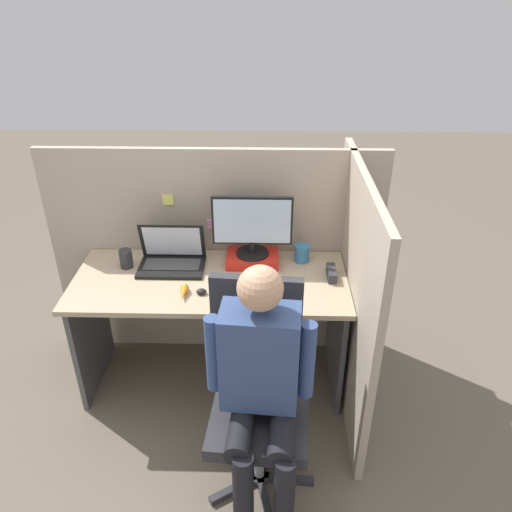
{
  "coord_description": "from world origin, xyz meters",
  "views": [
    {
      "loc": [
        0.32,
        -2.04,
        2.28
      ],
      "look_at": [
        0.26,
        0.17,
        1.01
      ],
      "focal_mm": 35.0,
      "sensor_mm": 36.0,
      "label": 1
    }
  ],
  "objects_px": {
    "stapler": "(332,273)",
    "coffee_mug": "(302,253)",
    "pen_cup": "(126,259)",
    "paper_box": "(252,258)",
    "laptop": "(172,259)",
    "carrot_toy": "(184,293)",
    "office_chair": "(258,387)",
    "monitor": "(252,225)",
    "person": "(261,381)"
  },
  "relations": [
    {
      "from": "stapler",
      "to": "coffee_mug",
      "type": "height_order",
      "value": "coffee_mug"
    },
    {
      "from": "stapler",
      "to": "pen_cup",
      "type": "bearing_deg",
      "value": 175.77
    },
    {
      "from": "paper_box",
      "to": "laptop",
      "type": "xyz_separation_m",
      "value": [
        -0.47,
        -0.05,
        0.02
      ]
    },
    {
      "from": "paper_box",
      "to": "laptop",
      "type": "height_order",
      "value": "laptop"
    },
    {
      "from": "carrot_toy",
      "to": "office_chair",
      "type": "height_order",
      "value": "office_chair"
    },
    {
      "from": "paper_box",
      "to": "carrot_toy",
      "type": "bearing_deg",
      "value": -134.74
    },
    {
      "from": "monitor",
      "to": "carrot_toy",
      "type": "relative_size",
      "value": 3.63
    },
    {
      "from": "stapler",
      "to": "carrot_toy",
      "type": "distance_m",
      "value": 0.84
    },
    {
      "from": "laptop",
      "to": "stapler",
      "type": "distance_m",
      "value": 0.93
    },
    {
      "from": "monitor",
      "to": "stapler",
      "type": "height_order",
      "value": "monitor"
    },
    {
      "from": "carrot_toy",
      "to": "person",
      "type": "distance_m",
      "value": 0.74
    },
    {
      "from": "stapler",
      "to": "pen_cup",
      "type": "xyz_separation_m",
      "value": [
        -1.19,
        0.09,
        0.03
      ]
    },
    {
      "from": "coffee_mug",
      "to": "stapler",
      "type": "bearing_deg",
      "value": -49.11
    },
    {
      "from": "carrot_toy",
      "to": "paper_box",
      "type": "bearing_deg",
      "value": 45.26
    },
    {
      "from": "laptop",
      "to": "person",
      "type": "relative_size",
      "value": 0.3
    },
    {
      "from": "office_chair",
      "to": "pen_cup",
      "type": "relative_size",
      "value": 9.54
    },
    {
      "from": "laptop",
      "to": "coffee_mug",
      "type": "relative_size",
      "value": 3.56
    },
    {
      "from": "monitor",
      "to": "carrot_toy",
      "type": "bearing_deg",
      "value": -134.53
    },
    {
      "from": "paper_box",
      "to": "pen_cup",
      "type": "height_order",
      "value": "pen_cup"
    },
    {
      "from": "stapler",
      "to": "coffee_mug",
      "type": "xyz_separation_m",
      "value": [
        -0.16,
        0.18,
        0.02
      ]
    },
    {
      "from": "person",
      "to": "coffee_mug",
      "type": "bearing_deg",
      "value": 76.95
    },
    {
      "from": "carrot_toy",
      "to": "stapler",
      "type": "bearing_deg",
      "value": 14.6
    },
    {
      "from": "laptop",
      "to": "office_chair",
      "type": "height_order",
      "value": "office_chair"
    },
    {
      "from": "stapler",
      "to": "coffee_mug",
      "type": "distance_m",
      "value": 0.24
    },
    {
      "from": "laptop",
      "to": "stapler",
      "type": "xyz_separation_m",
      "value": [
        0.92,
        -0.1,
        -0.02
      ]
    },
    {
      "from": "carrot_toy",
      "to": "person",
      "type": "height_order",
      "value": "person"
    },
    {
      "from": "office_chair",
      "to": "coffee_mug",
      "type": "height_order",
      "value": "office_chair"
    },
    {
      "from": "laptop",
      "to": "person",
      "type": "xyz_separation_m",
      "value": [
        0.53,
        -0.91,
        -0.07
      ]
    },
    {
      "from": "person",
      "to": "pen_cup",
      "type": "distance_m",
      "value": 1.21
    },
    {
      "from": "person",
      "to": "coffee_mug",
      "type": "distance_m",
      "value": 1.03
    },
    {
      "from": "stapler",
      "to": "pen_cup",
      "type": "distance_m",
      "value": 1.2
    },
    {
      "from": "pen_cup",
      "to": "stapler",
      "type": "bearing_deg",
      "value": -4.23
    },
    {
      "from": "stapler",
      "to": "carrot_toy",
      "type": "relative_size",
      "value": 1.16
    },
    {
      "from": "carrot_toy",
      "to": "coffee_mug",
      "type": "relative_size",
      "value": 1.19
    },
    {
      "from": "stapler",
      "to": "office_chair",
      "type": "relative_size",
      "value": 0.14
    },
    {
      "from": "stapler",
      "to": "paper_box",
      "type": "bearing_deg",
      "value": 161.79
    },
    {
      "from": "paper_box",
      "to": "person",
      "type": "height_order",
      "value": "person"
    },
    {
      "from": "monitor",
      "to": "stapler",
      "type": "xyz_separation_m",
      "value": [
        0.45,
        -0.15,
        -0.22
      ]
    },
    {
      "from": "carrot_toy",
      "to": "coffee_mug",
      "type": "distance_m",
      "value": 0.76
    },
    {
      "from": "paper_box",
      "to": "laptop",
      "type": "distance_m",
      "value": 0.47
    },
    {
      "from": "monitor",
      "to": "carrot_toy",
      "type": "xyz_separation_m",
      "value": [
        -0.36,
        -0.36,
        -0.23
      ]
    },
    {
      "from": "stapler",
      "to": "person",
      "type": "relative_size",
      "value": 0.12
    },
    {
      "from": "pen_cup",
      "to": "coffee_mug",
      "type": "bearing_deg",
      "value": 5.27
    },
    {
      "from": "paper_box",
      "to": "person",
      "type": "relative_size",
      "value": 0.24
    },
    {
      "from": "office_chair",
      "to": "pen_cup",
      "type": "height_order",
      "value": "office_chair"
    },
    {
      "from": "paper_box",
      "to": "stapler",
      "type": "height_order",
      "value": "paper_box"
    },
    {
      "from": "stapler",
      "to": "person",
      "type": "distance_m",
      "value": 0.9
    },
    {
      "from": "monitor",
      "to": "office_chair",
      "type": "xyz_separation_m",
      "value": [
        0.05,
        -0.8,
        -0.47
      ]
    },
    {
      "from": "stapler",
      "to": "monitor",
      "type": "bearing_deg",
      "value": 161.47
    },
    {
      "from": "monitor",
      "to": "pen_cup",
      "type": "distance_m",
      "value": 0.77
    }
  ]
}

